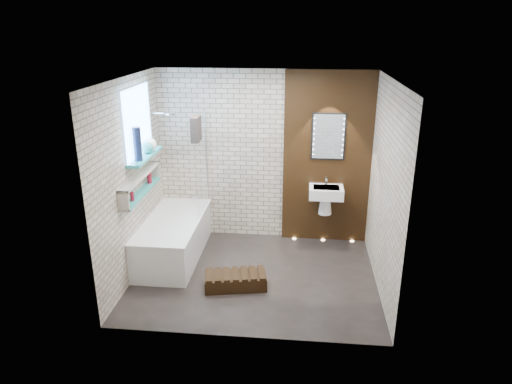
# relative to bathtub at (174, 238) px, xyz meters

# --- Properties ---
(ground) EXTENTS (3.20, 3.20, 0.00)m
(ground) POSITION_rel_bathtub_xyz_m (1.22, -0.45, -0.29)
(ground) COLOR black
(ground) RESTS_ON ground
(room_shell) EXTENTS (3.24, 3.20, 2.60)m
(room_shell) POSITION_rel_bathtub_xyz_m (1.22, -0.45, 1.01)
(room_shell) COLOR tan
(room_shell) RESTS_ON ground
(walnut_panel) EXTENTS (1.30, 0.06, 2.60)m
(walnut_panel) POSITION_rel_bathtub_xyz_m (2.17, 0.82, 1.01)
(walnut_panel) COLOR black
(walnut_panel) RESTS_ON ground
(clerestory_window) EXTENTS (0.18, 1.00, 0.94)m
(clerestory_window) POSITION_rel_bathtub_xyz_m (-0.34, -0.10, 1.61)
(clerestory_window) COLOR #7FADE0
(clerestory_window) RESTS_ON room_shell
(display_niche) EXTENTS (0.14, 1.30, 0.26)m
(display_niche) POSITION_rel_bathtub_xyz_m (-0.31, -0.30, 0.91)
(display_niche) COLOR teal
(display_niche) RESTS_ON room_shell
(bathtub) EXTENTS (0.79, 1.74, 0.70)m
(bathtub) POSITION_rel_bathtub_xyz_m (0.00, 0.00, 0.00)
(bathtub) COLOR white
(bathtub) RESTS_ON ground
(bath_screen) EXTENTS (0.01, 0.78, 1.40)m
(bath_screen) POSITION_rel_bathtub_xyz_m (0.35, 0.44, 0.99)
(bath_screen) COLOR white
(bath_screen) RESTS_ON bathtub
(towel) EXTENTS (0.10, 0.26, 0.34)m
(towel) POSITION_rel_bathtub_xyz_m (0.35, 0.19, 1.56)
(towel) COLOR black
(towel) RESTS_ON bath_screen
(shower_head) EXTENTS (0.18, 0.18, 0.02)m
(shower_head) POSITION_rel_bathtub_xyz_m (-0.08, 0.50, 1.71)
(shower_head) COLOR silver
(shower_head) RESTS_ON room_shell
(washbasin) EXTENTS (0.50, 0.36, 0.58)m
(washbasin) POSITION_rel_bathtub_xyz_m (2.17, 0.62, 0.50)
(washbasin) COLOR white
(washbasin) RESTS_ON walnut_panel
(led_mirror) EXTENTS (0.50, 0.02, 0.70)m
(led_mirror) POSITION_rel_bathtub_xyz_m (2.17, 0.78, 1.36)
(led_mirror) COLOR black
(led_mirror) RESTS_ON walnut_panel
(walnut_step) EXTENTS (0.84, 0.49, 0.17)m
(walnut_step) POSITION_rel_bathtub_xyz_m (1.01, -0.75, -0.20)
(walnut_step) COLOR black
(walnut_step) RESTS_ON ground
(niche_bottles) EXTENTS (0.06, 0.75, 0.16)m
(niche_bottles) POSITION_rel_bathtub_xyz_m (-0.31, -0.15, 0.88)
(niche_bottles) COLOR maroon
(niche_bottles) RESTS_ON display_niche
(sill_vases) EXTENTS (0.19, 0.60, 0.44)m
(sill_vases) POSITION_rel_bathtub_xyz_m (-0.28, -0.08, 1.39)
(sill_vases) COLOR white
(sill_vases) RESTS_ON clerestory_window
(floor_uplights) EXTENTS (0.96, 0.06, 0.01)m
(floor_uplights) POSITION_rel_bathtub_xyz_m (2.17, 0.75, -0.29)
(floor_uplights) COLOR #FFD899
(floor_uplights) RESTS_ON ground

